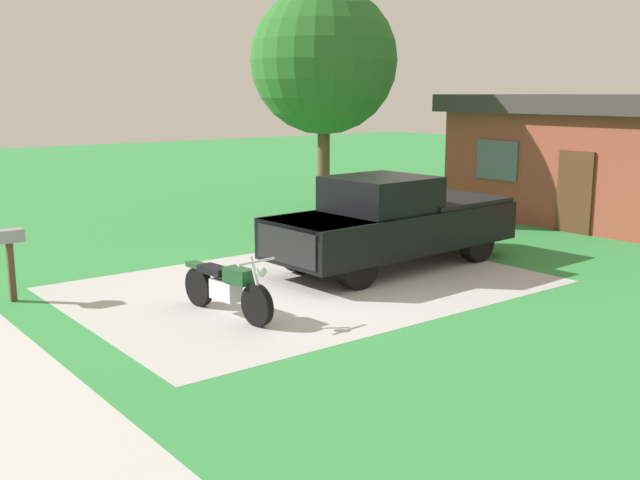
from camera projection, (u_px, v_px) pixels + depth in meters
name	position (u px, v px, depth m)	size (l,w,h in m)	color
ground_plane	(308.00, 285.00, 13.99)	(80.00, 80.00, 0.00)	#338A41
driveway_pad	(308.00, 285.00, 13.99)	(5.97, 8.51, 0.01)	#B1B1B1
motorcycle	(227.00, 287.00, 11.97)	(2.21, 0.70, 1.09)	black
pickup_truck	(396.00, 221.00, 15.33)	(2.24, 5.71, 1.90)	black
mailbox	(9.00, 246.00, 12.71)	(0.26, 0.48, 1.26)	#4C3823
shade_tree	(324.00, 61.00, 21.44)	(4.24, 4.24, 6.58)	brown
neighbor_house	(630.00, 158.00, 20.34)	(9.60, 5.60, 3.50)	brown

